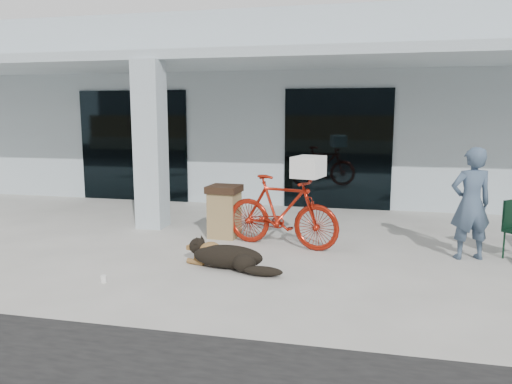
% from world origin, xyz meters
% --- Properties ---
extents(ground, '(80.00, 80.00, 0.00)m').
position_xyz_m(ground, '(0.00, 0.00, 0.00)').
color(ground, beige).
rests_on(ground, ground).
extents(building, '(22.00, 7.00, 4.50)m').
position_xyz_m(building, '(0.00, 8.50, 2.25)').
color(building, '#A7B5BD').
rests_on(building, ground).
extents(storefront_glass_left, '(2.80, 0.06, 2.70)m').
position_xyz_m(storefront_glass_left, '(-3.20, 4.98, 1.35)').
color(storefront_glass_left, black).
rests_on(storefront_glass_left, ground).
extents(storefront_glass_right, '(2.40, 0.06, 2.70)m').
position_xyz_m(storefront_glass_right, '(1.80, 4.98, 1.35)').
color(storefront_glass_right, black).
rests_on(storefront_glass_right, ground).
extents(column, '(0.50, 0.50, 3.12)m').
position_xyz_m(column, '(-1.50, 2.30, 1.56)').
color(column, '#A7B5BD').
rests_on(column, ground).
extents(overhang, '(22.00, 2.80, 0.18)m').
position_xyz_m(overhang, '(0.00, 3.60, 3.21)').
color(overhang, '#A7B5BD').
rests_on(overhang, column).
extents(bicycle, '(2.02, 0.99, 1.17)m').
position_xyz_m(bicycle, '(1.16, 1.43, 0.59)').
color(bicycle, maroon).
rests_on(bicycle, ground).
extents(laundry_basket, '(0.53, 0.63, 0.33)m').
position_xyz_m(laundry_basket, '(1.59, 1.33, 1.34)').
color(laundry_basket, white).
rests_on(laundry_basket, bicycle).
extents(dog, '(1.22, 0.69, 0.39)m').
position_xyz_m(dog, '(0.63, 0.12, 0.19)').
color(dog, black).
rests_on(dog, ground).
extents(cup_near_dog, '(0.08, 0.08, 0.09)m').
position_xyz_m(cup_near_dog, '(-0.78, -0.80, 0.05)').
color(cup_near_dog, white).
rests_on(cup_near_dog, ground).
extents(person, '(0.70, 0.56, 1.68)m').
position_xyz_m(person, '(4.00, 1.39, 0.84)').
color(person, '#3F526A').
rests_on(person, ground).
extents(trash_receptacle, '(0.58, 0.58, 0.92)m').
position_xyz_m(trash_receptacle, '(0.07, 1.84, 0.46)').
color(trash_receptacle, olive).
rests_on(trash_receptacle, ground).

